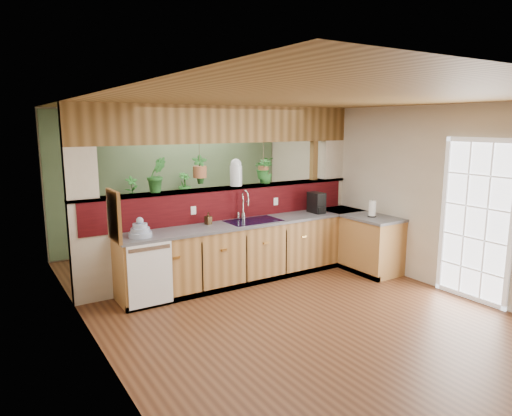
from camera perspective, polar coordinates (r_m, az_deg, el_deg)
ground at (r=6.20m, az=2.56°, el=-11.64°), size 4.60×7.00×0.01m
ceiling at (r=5.75m, az=2.77°, el=13.14°), size 4.60×7.00×0.01m
wall_back at (r=8.90m, az=-10.38°, el=3.63°), size 4.60×0.02×2.60m
wall_left at (r=4.92m, az=-19.91°, el=-2.26°), size 0.02×7.00×2.60m
wall_right at (r=7.38m, az=17.47°, el=1.95°), size 0.02×7.00×2.60m
pass_through_partition at (r=7.00m, az=-3.48°, el=1.07°), size 4.60×0.21×2.60m
pass_through_ledge at (r=6.96m, az=-3.72°, el=2.50°), size 4.60×0.21×0.04m
header_beam at (r=6.89m, az=-3.81°, el=10.39°), size 4.60×0.15×0.55m
sage_backwall at (r=8.88m, az=-10.33°, el=3.62°), size 4.55×0.02×2.55m
countertop at (r=7.19m, az=4.11°, el=-4.75°), size 4.14×1.52×0.90m
dishwasher at (r=5.97m, az=-13.06°, el=-8.12°), size 0.58×0.03×0.82m
navy_sink at (r=6.86m, az=-0.33°, el=-2.25°), size 0.82×0.50×0.18m
french_door at (r=6.65m, az=25.73°, el=-1.69°), size 0.06×1.02×2.16m
framed_print at (r=4.11m, az=-17.30°, el=-0.95°), size 0.04×0.35×0.45m
faucet at (r=6.90m, az=-1.48°, el=0.54°), size 0.20×0.20×0.45m
dish_stack at (r=6.04m, az=-14.28°, el=-2.77°), size 0.30×0.30×0.26m
soap_dispenser at (r=6.62m, az=-5.99°, el=-1.29°), size 0.10×0.10×0.18m
coffee_maker at (r=7.50m, az=7.61°, el=0.57°), size 0.18×0.30×0.33m
paper_towel at (r=7.34m, az=14.33°, el=-0.12°), size 0.13×0.13×0.27m
glass_jar at (r=7.01m, az=-2.52°, el=4.47°), size 0.19×0.19×0.42m
ledge_plant_left at (r=6.48m, az=-12.30°, el=4.08°), size 0.28×0.24×0.49m
ledge_plant_right at (r=7.30m, az=1.16°, el=4.59°), size 0.27×0.27×0.39m
hanging_plant_a at (r=6.71m, az=-7.07°, el=5.96°), size 0.26×0.22×0.55m
hanging_plant_b at (r=7.26m, az=0.95°, el=6.20°), size 0.37×0.34×0.52m
shelving_console at (r=8.68m, az=-11.69°, el=-1.94°), size 1.53×0.60×0.99m
shelf_plant_a at (r=8.39m, az=-15.24°, el=2.43°), size 0.24×0.18×0.43m
shelf_plant_b at (r=8.73m, az=-8.93°, el=2.96°), size 0.29×0.29×0.43m
floor_plant at (r=8.79m, az=-0.28°, el=-2.70°), size 0.64×0.57×0.66m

